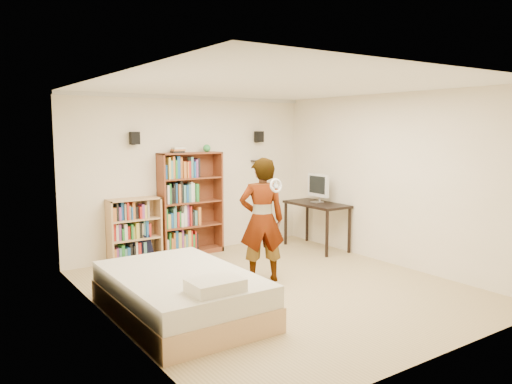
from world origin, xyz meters
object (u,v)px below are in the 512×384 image
Objects in this scene: computer_desk at (316,226)px; person at (262,220)px; low_bookshelf at (134,231)px; tall_bookshelf at (191,204)px; daybed at (181,289)px.

computer_desk is 0.69× the size of person.
computer_desk is (3.05, -0.93, -0.11)m from low_bookshelf.
computer_desk is at bearing -127.93° from person.
computer_desk is at bearing -24.37° from tall_bookshelf.
low_bookshelf is 0.48× the size of daybed.
computer_desk is (2.03, -0.92, -0.46)m from tall_bookshelf.
tall_bookshelf is 1.94m from person.
person is (1.54, 0.56, 0.56)m from daybed.
tall_bookshelf is at bearing -62.33° from person.
computer_desk is at bearing 24.62° from daybed.
low_bookshelf is at bearing 179.76° from tall_bookshelf.
low_bookshelf is 0.86× the size of computer_desk.
daybed is at bearing -99.21° from low_bookshelf.
person is (0.12, -1.94, 0.00)m from tall_bookshelf.
person is (1.13, -1.94, 0.35)m from low_bookshelf.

